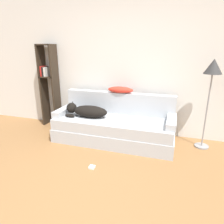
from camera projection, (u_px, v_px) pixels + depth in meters
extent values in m
plane|color=olive|center=(62.00, 211.00, 2.06)|extent=(20.00, 20.00, 0.00)
cube|color=silver|center=(122.00, 62.00, 3.76)|extent=(7.67, 0.06, 2.70)
cube|color=#B2B7BC|center=(114.00, 134.00, 3.61)|extent=(2.10, 0.82, 0.23)
cube|color=#B2B7BC|center=(114.00, 124.00, 3.54)|extent=(2.06, 0.78, 0.19)
cube|color=#B2B7BC|center=(119.00, 103.00, 3.76)|extent=(2.06, 0.15, 0.40)
cube|color=#B2B7BC|center=(64.00, 111.00, 3.77)|extent=(0.15, 0.63, 0.11)
cube|color=#B2B7BC|center=(171.00, 122.00, 3.21)|extent=(0.15, 0.63, 0.11)
ellipsoid|color=black|center=(90.00, 111.00, 3.56)|extent=(0.64, 0.29, 0.21)
sphere|color=black|center=(72.00, 108.00, 3.66)|extent=(0.19, 0.19, 0.19)
cone|color=black|center=(70.00, 105.00, 3.59)|extent=(0.07, 0.07, 0.08)
cone|color=black|center=(73.00, 103.00, 3.69)|extent=(0.07, 0.07, 0.08)
ellipsoid|color=black|center=(70.00, 116.00, 3.56)|extent=(0.19, 0.07, 0.06)
cube|color=#B7B7BC|center=(122.00, 120.00, 3.39)|extent=(0.32, 0.22, 0.02)
ellipsoid|color=red|center=(120.00, 90.00, 3.65)|extent=(0.47, 0.19, 0.11)
cube|color=#2D2319|center=(44.00, 86.00, 4.23)|extent=(0.04, 0.26, 1.69)
cube|color=#2D2319|center=(56.00, 87.00, 4.14)|extent=(0.04, 0.26, 1.69)
cube|color=#2D2319|center=(46.00, 45.00, 3.93)|extent=(0.31, 0.26, 0.02)
cube|color=#2D2319|center=(49.00, 77.00, 4.12)|extent=(0.31, 0.26, 0.02)
cube|color=red|center=(44.00, 71.00, 4.10)|extent=(0.03, 0.20, 0.20)
cube|color=black|center=(45.00, 71.00, 4.09)|extent=(0.03, 0.20, 0.19)
cube|color=silver|center=(47.00, 72.00, 4.08)|extent=(0.03, 0.20, 0.18)
cylinder|color=gray|center=(201.00, 146.00, 3.41)|extent=(0.23, 0.23, 0.02)
cylinder|color=gray|center=(207.00, 112.00, 3.22)|extent=(0.02, 0.02, 1.21)
cone|color=#333333|center=(214.00, 66.00, 3.00)|extent=(0.27, 0.27, 0.23)
cube|color=white|center=(92.00, 167.00, 2.80)|extent=(0.08, 0.08, 0.03)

